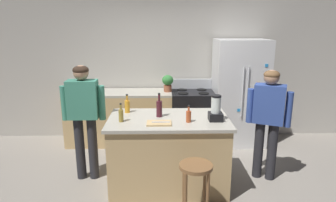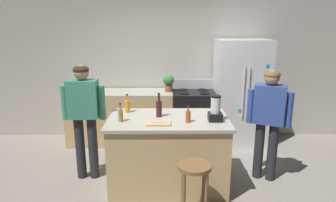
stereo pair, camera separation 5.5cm
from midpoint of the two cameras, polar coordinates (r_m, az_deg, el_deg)
ground_plane at (r=4.22m, az=-0.29°, el=-15.78°), size 14.00×14.00×0.00m
back_wall at (r=5.65m, az=-0.66°, el=6.59°), size 8.00×0.10×2.70m
kitchen_island at (r=4.00m, az=-0.30°, el=-9.82°), size 1.55×0.93×0.96m
back_counter_run at (r=5.50m, az=-8.95°, el=-3.12°), size 2.00×0.64×0.96m
refrigerator at (r=5.45m, az=13.23°, el=1.54°), size 0.90×0.73×1.88m
stove_range at (r=5.45m, az=4.37°, el=-3.03°), size 0.76×0.65×1.14m
person_by_island_left at (r=4.19m, az=-16.24°, el=-2.00°), size 0.59×0.22×1.62m
person_by_sink_right at (r=4.25m, az=18.36°, el=-2.50°), size 0.58×0.36×1.56m
bar_stool at (r=3.30m, az=4.86°, el=-14.48°), size 0.36×0.36×0.69m
potted_plant at (r=5.29m, az=-0.36°, el=3.65°), size 0.20×0.20×0.30m
blender_appliance at (r=3.74m, az=8.74°, el=-1.71°), size 0.17×0.17×0.33m
bottle_vinegar at (r=3.72m, az=-9.43°, el=-2.67°), size 0.06×0.06×0.24m
bottle_cooking_sauce at (r=3.66m, az=3.55°, el=-2.90°), size 0.06×0.06×0.22m
bottle_wine at (r=3.86m, az=-2.11°, el=-1.37°), size 0.08×0.08×0.32m
bottle_soda at (r=4.09m, az=-8.22°, el=-0.94°), size 0.07×0.07×0.26m
cutting_board at (r=3.61m, az=-2.16°, el=-4.27°), size 0.30×0.20×0.02m
chef_knife at (r=3.61m, az=-1.84°, el=-4.07°), size 0.22×0.03×0.01m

